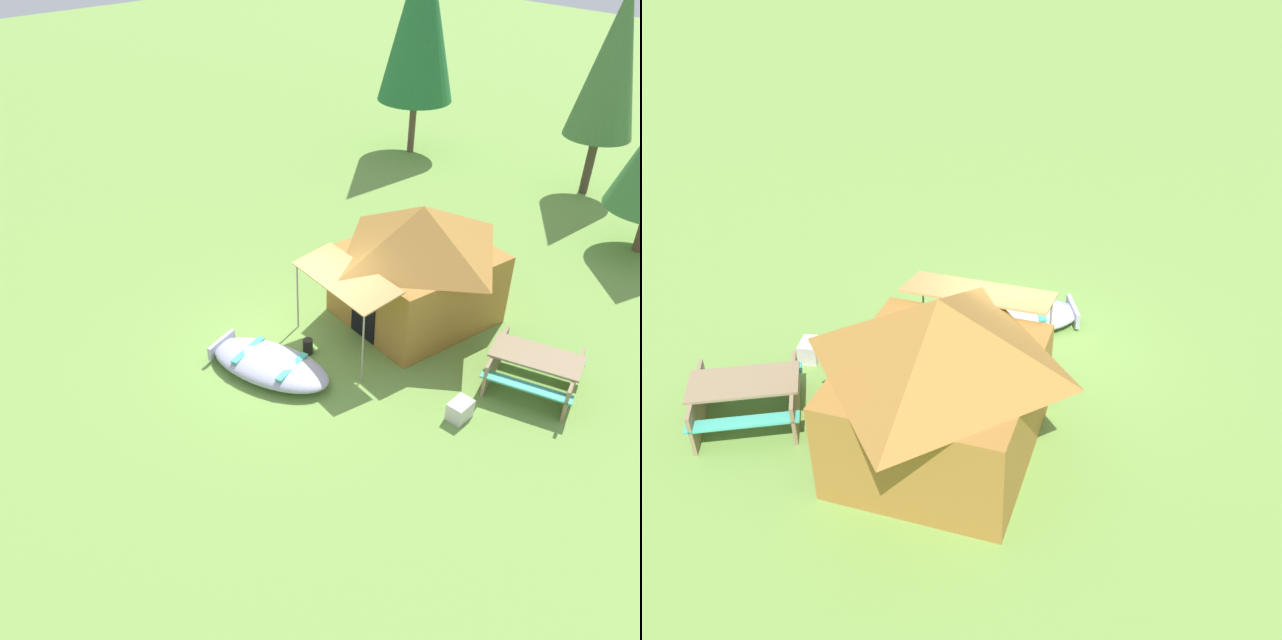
% 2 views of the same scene
% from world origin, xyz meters
% --- Properties ---
extents(ground_plane, '(80.00, 80.00, 0.00)m').
position_xyz_m(ground_plane, '(0.00, 0.00, 0.00)').
color(ground_plane, '#719D44').
extents(beached_rowboat, '(2.89, 2.00, 0.39)m').
position_xyz_m(beached_rowboat, '(0.31, -0.83, 0.20)').
color(beached_rowboat, '#A8ABC0').
rests_on(beached_rowboat, ground_plane).
extents(canvas_cabin_tent, '(3.25, 4.33, 2.69)m').
position_xyz_m(canvas_cabin_tent, '(0.88, 2.84, 1.39)').
color(canvas_cabin_tent, '#A5702F').
rests_on(canvas_cabin_tent, ground_plane).
extents(picnic_table, '(2.11, 2.01, 0.76)m').
position_xyz_m(picnic_table, '(4.05, 2.71, 0.47)').
color(picnic_table, '#917958').
rests_on(picnic_table, ground_plane).
extents(cooler_box, '(0.36, 0.48, 0.36)m').
position_xyz_m(cooler_box, '(3.68, 0.96, 0.18)').
color(cooler_box, silver).
rests_on(cooler_box, ground_plane).
extents(fuel_can, '(0.28, 0.28, 0.33)m').
position_xyz_m(fuel_can, '(0.35, 0.15, 0.17)').
color(fuel_can, black).
rests_on(fuel_can, ground_plane).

